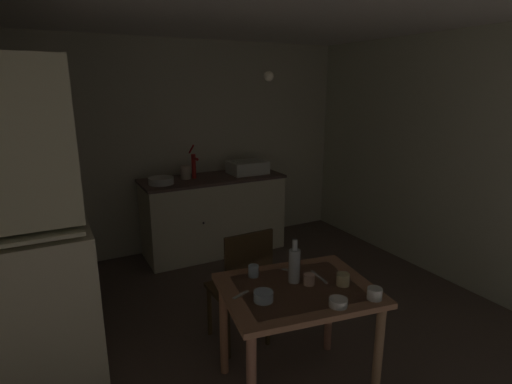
# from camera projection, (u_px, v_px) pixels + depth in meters

# --- Properties ---
(ground_plane) EXTENTS (5.24, 5.24, 0.00)m
(ground_plane) POSITION_uv_depth(u_px,v_px,m) (260.00, 327.00, 3.38)
(ground_plane) COLOR brown
(wall_back) EXTENTS (4.34, 0.10, 2.47)m
(wall_back) POSITION_uv_depth(u_px,v_px,m) (179.00, 148.00, 4.83)
(wall_back) COLOR beige
(wall_back) RESTS_ON ground
(wall_right) EXTENTS (0.10, 4.12, 2.47)m
(wall_right) POSITION_uv_depth(u_px,v_px,m) (451.00, 160.00, 4.04)
(wall_right) COLOR beige
(wall_right) RESTS_ON ground
(hutch_cabinet) EXTENTS (0.88, 0.53, 2.13)m
(hutch_cabinet) POSITION_uv_depth(u_px,v_px,m) (14.00, 248.00, 2.47)
(hutch_cabinet) COLOR beige
(hutch_cabinet) RESTS_ON ground
(counter_cabinet) EXTENTS (1.65, 0.64, 0.92)m
(counter_cabinet) POSITION_uv_depth(u_px,v_px,m) (214.00, 215.00, 4.84)
(counter_cabinet) COLOR beige
(counter_cabinet) RESTS_ON ground
(sink_basin) EXTENTS (0.44, 0.34, 0.15)m
(sink_basin) POSITION_uv_depth(u_px,v_px,m) (247.00, 167.00, 4.90)
(sink_basin) COLOR white
(sink_basin) RESTS_ON counter_cabinet
(hand_pump) EXTENTS (0.05, 0.27, 0.39)m
(hand_pump) POSITION_uv_depth(u_px,v_px,m) (194.00, 164.00, 4.62)
(hand_pump) COLOR #B21E19
(hand_pump) RESTS_ON counter_cabinet
(mixing_bowl_counter) EXTENTS (0.27, 0.27, 0.07)m
(mixing_bowl_counter) POSITION_uv_depth(u_px,v_px,m) (161.00, 181.00, 4.39)
(mixing_bowl_counter) COLOR white
(mixing_bowl_counter) RESTS_ON counter_cabinet
(stoneware_crock) EXTENTS (0.11, 0.11, 0.15)m
(stoneware_crock) POSITION_uv_depth(u_px,v_px,m) (186.00, 172.00, 4.61)
(stoneware_crock) COLOR beige
(stoneware_crock) RESTS_ON counter_cabinet
(dining_table) EXTENTS (1.03, 0.86, 0.74)m
(dining_table) POSITION_uv_depth(u_px,v_px,m) (297.00, 304.00, 2.54)
(dining_table) COLOR #9B694A
(dining_table) RESTS_ON ground
(chair_far_side) EXTENTS (0.41, 0.41, 0.96)m
(chair_far_side) POSITION_uv_depth(u_px,v_px,m) (242.00, 286.00, 3.04)
(chair_far_side) COLOR #3C2A14
(chair_far_side) RESTS_ON ground
(serving_bowl_wide) EXTENTS (0.11, 0.11, 0.04)m
(serving_bowl_wide) POSITION_uv_depth(u_px,v_px,m) (338.00, 302.00, 2.30)
(serving_bowl_wide) COLOR white
(serving_bowl_wide) RESTS_ON dining_table
(soup_bowl_small) EXTENTS (0.12, 0.12, 0.06)m
(soup_bowl_small) POSITION_uv_depth(u_px,v_px,m) (263.00, 296.00, 2.35)
(soup_bowl_small) COLOR #9EB2C6
(soup_bowl_small) RESTS_ON dining_table
(mug_dark) EXTENTS (0.09, 0.09, 0.07)m
(mug_dark) POSITION_uv_depth(u_px,v_px,m) (375.00, 294.00, 2.37)
(mug_dark) COLOR white
(mug_dark) RESTS_ON dining_table
(teacup_cream) EXTENTS (0.08, 0.08, 0.08)m
(teacup_cream) POSITION_uv_depth(u_px,v_px,m) (343.00, 279.00, 2.53)
(teacup_cream) COLOR beige
(teacup_cream) RESTS_ON dining_table
(mug_tall) EXTENTS (0.07, 0.07, 0.08)m
(mug_tall) POSITION_uv_depth(u_px,v_px,m) (253.00, 271.00, 2.65)
(mug_tall) COLOR #9EB2C6
(mug_tall) RESTS_ON dining_table
(teacup_mint) EXTENTS (0.07, 0.07, 0.07)m
(teacup_mint) POSITION_uv_depth(u_px,v_px,m) (309.00, 279.00, 2.54)
(teacup_mint) COLOR tan
(teacup_mint) RESTS_ON dining_table
(glass_bottle) EXTENTS (0.07, 0.07, 0.29)m
(glass_bottle) POSITION_uv_depth(u_px,v_px,m) (294.00, 265.00, 2.56)
(glass_bottle) COLOR #B7BCC1
(glass_bottle) RESTS_ON dining_table
(table_knife) EXTENTS (0.03, 0.19, 0.00)m
(table_knife) POSITION_uv_depth(u_px,v_px,m) (319.00, 277.00, 2.65)
(table_knife) COLOR silver
(table_knife) RESTS_ON dining_table
(teaspoon_near_bowl) EXTENTS (0.08, 0.12, 0.00)m
(teaspoon_near_bowl) POSITION_uv_depth(u_px,v_px,m) (291.00, 271.00, 2.73)
(teaspoon_near_bowl) COLOR beige
(teaspoon_near_bowl) RESTS_ON dining_table
(teaspoon_by_cup) EXTENTS (0.12, 0.07, 0.00)m
(teaspoon_by_cup) POSITION_uv_depth(u_px,v_px,m) (342.00, 275.00, 2.67)
(teaspoon_by_cup) COLOR beige
(teaspoon_by_cup) RESTS_ON dining_table
(serving_spoon) EXTENTS (0.12, 0.06, 0.00)m
(serving_spoon) POSITION_uv_depth(u_px,v_px,m) (241.00, 295.00, 2.42)
(serving_spoon) COLOR beige
(serving_spoon) RESTS_ON dining_table
(pendant_bulb) EXTENTS (0.08, 0.08, 0.08)m
(pendant_bulb) POSITION_uv_depth(u_px,v_px,m) (269.00, 76.00, 3.14)
(pendant_bulb) COLOR #F9EFCC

